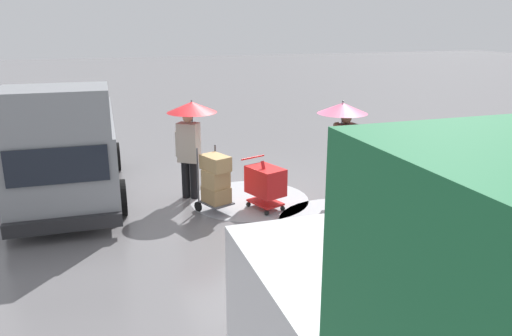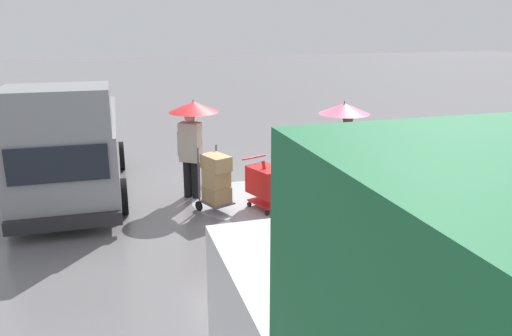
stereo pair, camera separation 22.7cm
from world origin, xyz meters
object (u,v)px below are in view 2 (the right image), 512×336
object	(u,v)px
pedestrian_pink_side	(192,126)
pedestrian_black_side	(345,128)
hand_dolly_boxes	(216,180)
shopping_cart_vendor	(266,182)
cargo_van_parked_right	(70,144)

from	to	relation	value
pedestrian_pink_side	pedestrian_black_side	world-z (taller)	same
hand_dolly_boxes	shopping_cart_vendor	bearing A→B (deg)	173.94
cargo_van_parked_right	hand_dolly_boxes	bearing A→B (deg)	147.05
pedestrian_black_side	cargo_van_parked_right	bearing A→B (deg)	-18.99
pedestrian_black_side	hand_dolly_boxes	bearing A→B (deg)	-1.78
shopping_cart_vendor	hand_dolly_boxes	xyz separation A→B (m)	(1.01, -0.11, 0.11)
hand_dolly_boxes	pedestrian_black_side	size ratio (longest dim) A/B	0.61
hand_dolly_boxes	pedestrian_pink_side	bearing A→B (deg)	-73.65
hand_dolly_boxes	pedestrian_black_side	distance (m)	2.87
pedestrian_black_side	pedestrian_pink_side	bearing A→B (deg)	-19.53
hand_dolly_boxes	pedestrian_pink_side	size ratio (longest dim) A/B	0.61
cargo_van_parked_right	pedestrian_pink_side	size ratio (longest dim) A/B	2.50
cargo_van_parked_right	pedestrian_pink_side	xyz separation A→B (m)	(-2.51, 0.83, 0.41)
cargo_van_parked_right	pedestrian_black_side	bearing A→B (deg)	161.01
cargo_van_parked_right	pedestrian_black_side	xyz separation A→B (m)	(-5.52, 1.90, 0.41)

